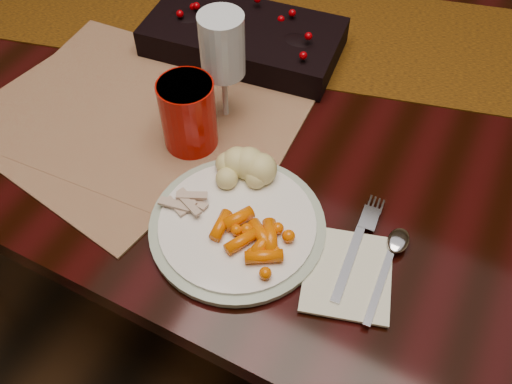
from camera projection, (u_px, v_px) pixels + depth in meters
The scene contains 15 objects.
floor at pixel (304, 295), 1.55m from camera, with size 5.00×5.00×0.00m, color black.
dining_table at pixel (315, 220), 1.25m from camera, with size 1.80×1.00×0.75m, color black.
table_runner at pixel (343, 35), 1.07m from camera, with size 1.61×0.33×0.00m, color #472B11.
centerpiece at pixel (243, 33), 1.01m from camera, with size 0.36×0.18×0.07m, color black, non-canonical shape.
placemat_main at pixel (96, 130), 0.90m from camera, with size 0.42×0.31×0.00m, color #9C6C56.
placemat_second at pixel (150, 114), 0.93m from camera, with size 0.50×0.36×0.00m, color #93704C.
dinner_plate at pixel (237, 225), 0.77m from camera, with size 0.25×0.25×0.01m, color white.
baby_carrots at pixel (234, 240), 0.74m from camera, with size 0.11×0.09×0.02m, color #E65C00, non-canonical shape.
mashed_potatoes at pixel (240, 168), 0.80m from camera, with size 0.09×0.08×0.05m, color #EEE28E, non-canonical shape.
turkey_shreds at pixel (186, 202), 0.78m from camera, with size 0.07×0.06×0.02m, color beige, non-canonical shape.
napkin at pixel (347, 273), 0.73m from camera, with size 0.12×0.14×0.00m, color silver.
fork at pixel (354, 251), 0.75m from camera, with size 0.02×0.17×0.00m, color silver, non-canonical shape.
spoon at pixel (385, 272), 0.73m from camera, with size 0.03×0.15×0.00m, color silver, non-canonical shape.
red_cup at pixel (188, 114), 0.84m from camera, with size 0.09×0.09×0.12m, color #A20B03.
wine_glass at pixel (224, 70), 0.85m from camera, with size 0.07×0.07×0.20m, color white, non-canonical shape.
Camera 1 is at (0.21, -0.70, 1.40)m, focal length 38.00 mm.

